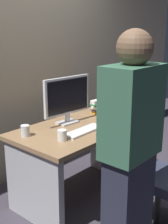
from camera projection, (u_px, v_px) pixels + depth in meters
ground_plane at (80, 194)px, 3.11m from camera, size 9.00×9.00×0.00m
wall_back at (21, 40)px, 3.22m from camera, size 6.40×0.10×3.00m
desk at (80, 149)px, 2.97m from camera, size 1.31×0.76×0.73m
office_chair at (153, 179)px, 2.54m from camera, size 0.52×0.52×0.94m
person_at_desk at (130, 157)px, 1.96m from camera, size 0.40×0.24×1.64m
monitor at (67, 98)px, 2.93m from camera, size 0.54×0.16×0.46m
keyboard at (84, 131)px, 2.75m from camera, size 0.43×0.14×0.02m
mouse at (101, 123)px, 2.95m from camera, size 0.06×0.10×0.03m
cup_near_keyboard at (62, 135)px, 2.54m from camera, size 0.08×0.08×0.09m
cup_by_monitor at (25, 131)px, 2.63m from camera, size 0.08×0.08×0.10m
book_stack at (101, 106)px, 3.31m from camera, size 0.23×0.19×0.15m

